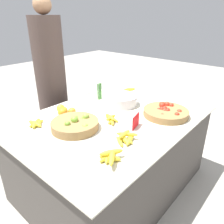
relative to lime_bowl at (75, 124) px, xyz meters
name	(u,v)px	position (x,y,z in m)	size (l,w,h in m)	color
ground_plane	(112,183)	(0.33, -0.08, -0.74)	(12.00, 12.00, 0.00)	#A39E93
market_table	(112,152)	(0.33, -0.08, -0.39)	(1.61, 1.17, 0.71)	#4C4742
lime_bowl	(75,124)	(0.00, 0.00, 0.00)	(0.36, 0.36, 0.10)	olive
tomato_basket	(166,112)	(0.66, -0.40, 0.00)	(0.38, 0.38, 0.10)	olive
orange_pile	(64,111)	(0.10, 0.26, 0.00)	(0.15, 0.19, 0.08)	orange
metal_bowl	(121,100)	(0.60, 0.04, 0.01)	(0.31, 0.31, 0.09)	silver
price_sign	(136,121)	(0.31, -0.33, 0.02)	(0.13, 0.04, 0.10)	red
veg_bundle	(100,91)	(0.57, 0.30, 0.05)	(0.05, 0.03, 0.16)	#428438
banana_bunch_back_center	(111,119)	(0.26, -0.13, -0.01)	(0.14, 0.17, 0.06)	yellow
banana_bunch_front_center	(110,156)	(-0.12, -0.46, -0.01)	(0.18, 0.16, 0.06)	yellow
banana_bunch_front_right	(129,91)	(0.91, 0.19, -0.01)	(0.15, 0.16, 0.06)	yellow
banana_bunch_middle_right	(36,123)	(-0.16, 0.27, -0.02)	(0.15, 0.15, 0.04)	yellow
banana_bunch_front_left	(125,138)	(0.11, -0.39, -0.01)	(0.18, 0.15, 0.06)	yellow
vendor_person	(52,86)	(0.39, 0.85, 0.03)	(0.32, 0.32, 1.67)	#473833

